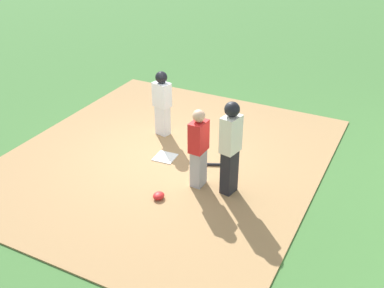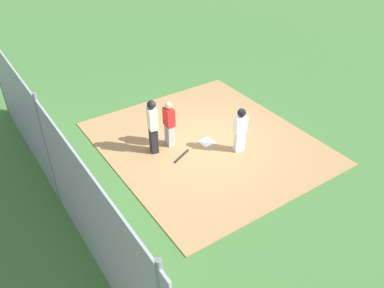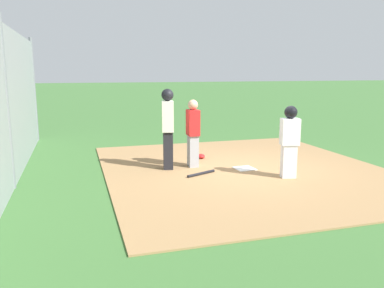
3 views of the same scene
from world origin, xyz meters
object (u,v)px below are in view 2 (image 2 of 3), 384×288
(catcher, at_px, (169,123))
(umpire, at_px, (153,125))
(home_plate, at_px, (207,142))
(baseball_bat, at_px, (182,156))
(runner, at_px, (240,128))
(catcher_mask, at_px, (170,129))

(catcher, height_order, umpire, umpire)
(home_plate, bearing_deg, baseball_bat, -79.75)
(runner, bearing_deg, catcher, 60.78)
(home_plate, height_order, runner, runner)
(home_plate, relative_size, umpire, 0.24)
(home_plate, bearing_deg, runner, 32.35)
(umpire, bearing_deg, catcher, 15.38)
(runner, bearing_deg, umpire, 70.25)
(catcher, xyz_separation_m, umpire, (0.05, -0.62, 0.16))
(umpire, distance_m, runner, 2.75)
(umpire, relative_size, catcher_mask, 7.77)
(catcher, xyz_separation_m, baseball_bat, (0.80, -0.05, -0.80))
(umpire, relative_size, baseball_bat, 2.41)
(home_plate, xyz_separation_m, catcher_mask, (-1.35, -0.64, 0.05))
(catcher, bearing_deg, home_plate, -26.11)
(umpire, bearing_deg, baseball_bat, -41.63)
(baseball_bat, distance_m, catcher_mask, 1.63)
(catcher, xyz_separation_m, runner, (1.53, 1.68, 0.04))
(home_plate, distance_m, runner, 1.41)
(catcher_mask, bearing_deg, home_plate, 25.26)
(baseball_bat, bearing_deg, umpire, 103.21)
(umpire, bearing_deg, catcher_mask, 48.06)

